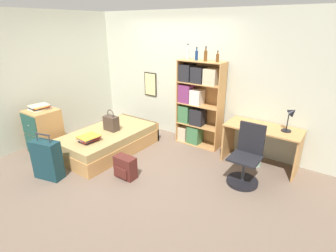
# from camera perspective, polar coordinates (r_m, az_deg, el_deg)

# --- Properties ---
(ground_plane) EXTENTS (14.00, 14.00, 0.00)m
(ground_plane) POSITION_cam_1_polar(r_m,az_deg,el_deg) (4.91, -7.50, -7.20)
(ground_plane) COLOR #756051
(wall_back) EXTENTS (10.00, 0.09, 2.60)m
(wall_back) POSITION_cam_1_polar(r_m,az_deg,el_deg) (5.60, 2.42, 10.73)
(wall_back) COLOR beige
(wall_back) RESTS_ON ground_plane
(wall_left) EXTENTS (0.06, 10.00, 2.60)m
(wall_left) POSITION_cam_1_polar(r_m,az_deg,el_deg) (6.07, -23.24, 9.89)
(wall_left) COLOR beige
(wall_left) RESTS_ON ground_plane
(bed) EXTENTS (1.05, 1.85, 0.41)m
(bed) POSITION_cam_1_polar(r_m,az_deg,el_deg) (5.25, -12.63, -3.10)
(bed) COLOR tan
(bed) RESTS_ON ground_plane
(handbag) EXTENTS (0.28, 0.17, 0.42)m
(handbag) POSITION_cam_1_polar(r_m,az_deg,el_deg) (5.13, -12.27, 0.65)
(handbag) COLOR #47382D
(handbag) RESTS_ON bed
(book_stack_on_bed) EXTENTS (0.35, 0.38, 0.10)m
(book_stack_on_bed) POSITION_cam_1_polar(r_m,az_deg,el_deg) (4.78, -16.86, -2.55)
(book_stack_on_bed) COLOR #232328
(book_stack_on_bed) RESTS_ON bed
(suitcase) EXTENTS (0.50, 0.32, 0.77)m
(suitcase) POSITION_cam_1_polar(r_m,az_deg,el_deg) (4.61, -24.82, -6.70)
(suitcase) COLOR #143842
(suitcase) RESTS_ON ground_plane
(dresser) EXTENTS (0.54, 0.54, 0.84)m
(dresser) POSITION_cam_1_polar(r_m,az_deg,el_deg) (5.52, -25.35, -1.04)
(dresser) COLOR tan
(dresser) RESTS_ON ground_plane
(magazine_pile_on_dresser) EXTENTS (0.32, 0.38, 0.09)m
(magazine_pile_on_dresser) POSITION_cam_1_polar(r_m,az_deg,el_deg) (5.44, -26.21, 3.72)
(magazine_pile_on_dresser) COLOR silver
(magazine_pile_on_dresser) RESTS_ON dresser
(bookcase) EXTENTS (0.91, 0.33, 1.70)m
(bookcase) POSITION_cam_1_polar(r_m,az_deg,el_deg) (5.24, 5.97, 5.00)
(bookcase) COLOR tan
(bookcase) RESTS_ON ground_plane
(bottle_green) EXTENTS (0.06, 0.06, 0.29)m
(bottle_green) POSITION_cam_1_polar(r_m,az_deg,el_deg) (5.16, 4.33, 15.46)
(bottle_green) COLOR #B7BCC1
(bottle_green) RESTS_ON bookcase
(bottle_brown) EXTENTS (0.06, 0.06, 0.24)m
(bottle_brown) POSITION_cam_1_polar(r_m,az_deg,el_deg) (5.05, 6.23, 15.08)
(bottle_brown) COLOR navy
(bottle_brown) RESTS_ON bookcase
(bottle_clear) EXTENTS (0.06, 0.06, 0.26)m
(bottle_clear) POSITION_cam_1_polar(r_m,az_deg,el_deg) (4.95, 8.18, 14.94)
(bottle_clear) COLOR brown
(bottle_clear) RESTS_ON bookcase
(bottle_blue) EXTENTS (0.06, 0.06, 0.20)m
(bottle_blue) POSITION_cam_1_polar(r_m,az_deg,el_deg) (4.86, 10.72, 14.41)
(bottle_blue) COLOR brown
(bottle_blue) RESTS_ON bookcase
(desk) EXTENTS (1.24, 0.59, 0.71)m
(desk) POSITION_cam_1_polar(r_m,az_deg,el_deg) (4.76, 19.81, -2.58)
(desk) COLOR tan
(desk) RESTS_ON ground_plane
(desk_lamp) EXTENTS (0.21, 0.16, 0.42)m
(desk_lamp) POSITION_cam_1_polar(r_m,az_deg,el_deg) (4.56, 25.27, 2.10)
(desk_lamp) COLOR black
(desk_lamp) RESTS_ON desk
(desk_chair) EXTENTS (0.48, 0.48, 0.94)m
(desk_chair) POSITION_cam_1_polar(r_m,az_deg,el_deg) (4.26, 16.47, -8.12)
(desk_chair) COLOR black
(desk_chair) RESTS_ON ground_plane
(backpack) EXTENTS (0.36, 0.22, 0.37)m
(backpack) POSITION_cam_1_polar(r_m,az_deg,el_deg) (4.32, -9.31, -8.88)
(backpack) COLOR #56231E
(backpack) RESTS_ON ground_plane
(waste_bin) EXTENTS (0.20, 0.20, 0.25)m
(waste_bin) POSITION_cam_1_polar(r_m,az_deg,el_deg) (4.88, 18.52, -6.72)
(waste_bin) COLOR #99C1B2
(waste_bin) RESTS_ON ground_plane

